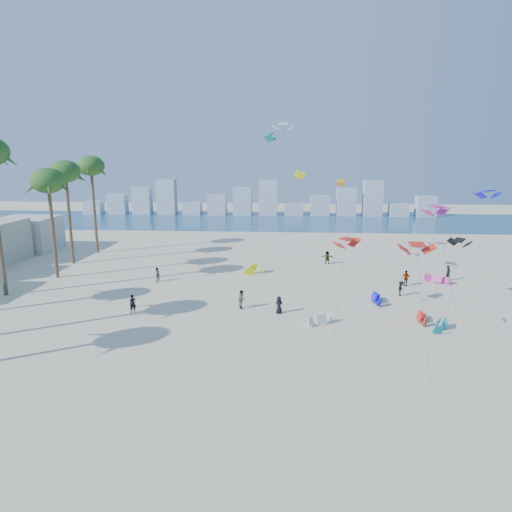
{
  "coord_description": "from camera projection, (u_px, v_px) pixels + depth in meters",
  "views": [
    {
      "loc": [
        5.9,
        -26.17,
        13.91
      ],
      "look_at": [
        3.0,
        16.0,
        4.5
      ],
      "focal_mm": 31.46,
      "sensor_mm": 36.0,
      "label": 1
    }
  ],
  "objects": [
    {
      "name": "distant_skyline",
      "position": [
        257.0,
        202.0,
        108.17
      ],
      "size": [
        85.0,
        3.0,
        8.4
      ],
      "color": "#9EADBF",
      "rests_on": "ground"
    },
    {
      "name": "flying_kites",
      "position": [
        358.0,
        180.0,
        47.57
      ],
      "size": [
        28.19,
        33.39,
        18.52
      ],
      "color": "red",
      "rests_on": "ground"
    },
    {
      "name": "ground",
      "position": [
        193.0,
        377.0,
        28.91
      ],
      "size": [
        220.0,
        220.0,
        0.0
      ],
      "primitive_type": "plane",
      "color": "beige",
      "rests_on": "ground"
    },
    {
      "name": "kitesurfer_mid",
      "position": [
        242.0,
        299.0,
        41.84
      ],
      "size": [
        0.98,
        1.06,
        1.74
      ],
      "primitive_type": "imported",
      "rotation": [
        0.0,
        0.0,
        2.05
      ],
      "color": "gray",
      "rests_on": "ground"
    },
    {
      "name": "ocean",
      "position": [
        260.0,
        221.0,
        99.02
      ],
      "size": [
        220.0,
        220.0,
        0.0
      ],
      "primitive_type": "plane",
      "color": "navy",
      "rests_on": "ground"
    },
    {
      "name": "kitesurfers_far",
      "position": [
        331.0,
        274.0,
        50.76
      ],
      "size": [
        33.96,
        20.35,
        1.81
      ],
      "color": "black",
      "rests_on": "ground"
    },
    {
      "name": "grounded_kites",
      "position": [
        353.0,
        294.0,
        45.01
      ],
      "size": [
        23.86,
        20.27,
        1.02
      ],
      "color": "silver",
      "rests_on": "ground"
    },
    {
      "name": "kitesurfer_near",
      "position": [
        133.0,
        304.0,
        40.66
      ],
      "size": [
        0.74,
        0.68,
        1.7
      ],
      "primitive_type": "imported",
      "rotation": [
        0.0,
        0.0,
        0.58
      ],
      "color": "black",
      "rests_on": "ground"
    }
  ]
}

